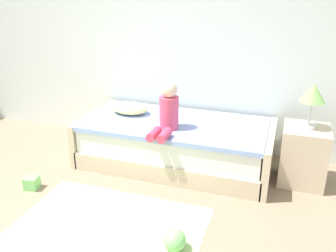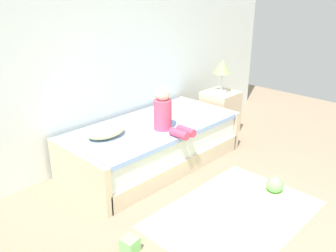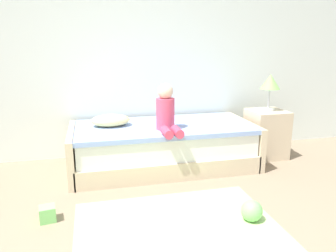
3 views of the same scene
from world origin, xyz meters
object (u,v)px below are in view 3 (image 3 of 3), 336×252
at_px(toy_block, 48,214).
at_px(pillow, 110,120).
at_px(bed, 163,146).
at_px(table_lamp, 270,84).
at_px(child_figure, 166,112).
at_px(nightstand, 266,134).
at_px(toy_ball, 252,211).

bearing_deg(toy_block, pillow, 60.85).
relative_size(bed, table_lamp, 4.69).
height_order(child_figure, toy_block, child_figure).
xyz_separation_m(nightstand, toy_ball, (-0.92, -1.39, -0.21)).
distance_m(nightstand, toy_ball, 1.68).
bearing_deg(nightstand, bed, -179.02).
bearing_deg(pillow, toy_block, -119.15).
bearing_deg(bed, toy_block, -140.55).
xyz_separation_m(nightstand, child_figure, (-1.36, -0.25, 0.40)).
height_order(bed, nightstand, nightstand).
bearing_deg(toy_block, table_lamp, 21.54).
xyz_separation_m(pillow, toy_block, (-0.60, -1.08, -0.50)).
distance_m(table_lamp, toy_ball, 1.87).
distance_m(child_figure, toy_block, 1.54).
distance_m(table_lamp, child_figure, 1.41).
bearing_deg(pillow, table_lamp, -2.27).
relative_size(child_figure, pillow, 1.16).
distance_m(nightstand, child_figure, 1.44).
height_order(child_figure, toy_ball, child_figure).
bearing_deg(child_figure, nightstand, 10.46).
xyz_separation_m(bed, child_figure, (-0.01, -0.23, 0.46)).
relative_size(bed, child_figure, 4.14).
height_order(child_figure, pillow, child_figure).
distance_m(table_lamp, pillow, 1.98).
bearing_deg(child_figure, toy_block, -147.47).
bearing_deg(table_lamp, toy_block, -158.46).
xyz_separation_m(bed, toy_ball, (0.43, -1.37, -0.16)).
height_order(table_lamp, toy_ball, table_lamp).
relative_size(bed, toy_block, 16.69).
xyz_separation_m(table_lamp, child_figure, (-1.36, -0.25, -0.23)).
relative_size(table_lamp, toy_block, 3.56).
relative_size(child_figure, toy_ball, 2.89).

